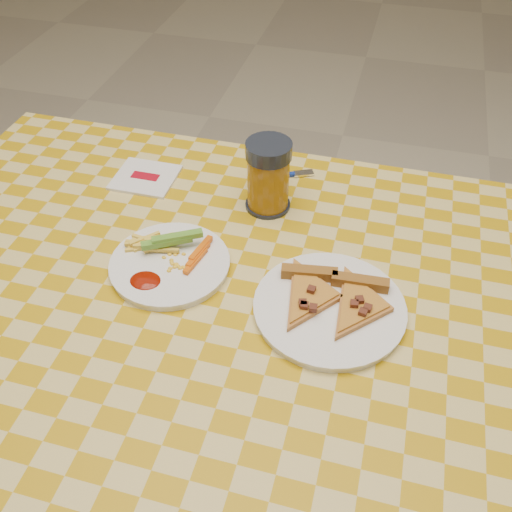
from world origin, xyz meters
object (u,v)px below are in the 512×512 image
object	(u,v)px
table	(227,321)
plate_right	(329,309)
plate_left	(170,265)
drink_glass	(268,177)

from	to	relation	value
table	plate_right	size ratio (longest dim) A/B	5.36
plate_left	plate_right	size ratio (longest dim) A/B	0.85
table	drink_glass	xyz separation A→B (m)	(0.01, 0.24, 0.14)
plate_left	plate_right	distance (m)	0.28
plate_right	drink_glass	xyz separation A→B (m)	(-0.16, 0.24, 0.06)
table	plate_left	bearing A→B (deg)	164.02
table	drink_glass	size ratio (longest dim) A/B	9.06
plate_left	table	bearing A→B (deg)	-15.98
table	plate_right	bearing A→B (deg)	1.44
drink_glass	plate_right	bearing A→B (deg)	-55.78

